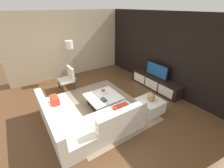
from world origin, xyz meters
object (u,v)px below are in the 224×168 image
object	(u,v)px
media_console	(155,83)
accent_chair_near	(68,77)
book_stack	(104,100)
coffee_table	(104,101)
floor_lamp	(69,47)
sectional_couch	(82,121)
ottoman	(150,106)
decorative_ball	(151,97)
fruit_bowl	(103,91)
television	(157,70)

from	to	relation	value
media_console	accent_chair_near	xyz separation A→B (m)	(-1.90, -2.82, 0.24)
accent_chair_near	book_stack	bearing A→B (deg)	11.44
coffee_table	floor_lamp	distance (m)	2.81
sectional_couch	ottoman	bearing A→B (deg)	78.14
coffee_table	decorative_ball	xyz separation A→B (m)	(1.02, 1.05, 0.32)
book_stack	media_console	bearing A→B (deg)	92.74
floor_lamp	fruit_bowl	world-z (taller)	floor_lamp
coffee_table	decorative_ball	distance (m)	1.50
sectional_couch	accent_chair_near	distance (m)	2.45
coffee_table	floor_lamp	bearing A→B (deg)	-178.23
media_console	television	xyz separation A→B (m)	(0.00, 0.00, 0.53)
media_console	book_stack	distance (m)	2.42
sectional_couch	book_stack	size ratio (longest dim) A/B	10.91
sectional_couch	accent_chair_near	xyz separation A→B (m)	(-2.39, 0.48, 0.21)
television	decorative_ball	size ratio (longest dim) A/B	4.19
television	sectional_couch	world-z (taller)	television
accent_chair_near	floor_lamp	size ratio (longest dim) A/B	0.51
sectional_couch	ottoman	distance (m)	2.10
media_console	television	distance (m)	0.53
floor_lamp	decorative_ball	size ratio (longest dim) A/B	6.88
ottoman	decorative_ball	size ratio (longest dim) A/B	2.84
coffee_table	fruit_bowl	size ratio (longest dim) A/B	3.64
accent_chair_near	fruit_bowl	bearing A→B (deg)	21.01
coffee_table	decorative_ball	bearing A→B (deg)	45.79
ottoman	coffee_table	bearing A→B (deg)	-134.21
media_console	floor_lamp	xyz separation A→B (m)	(-2.63, -2.37, 1.17)
ottoman	fruit_bowl	distance (m)	1.55
television	coffee_table	world-z (taller)	television
book_stack	ottoman	bearing A→B (deg)	55.27
ottoman	media_console	bearing A→B (deg)	126.52
floor_lamp	fruit_bowl	xyz separation A→B (m)	(2.35, 0.18, -0.99)
media_console	floor_lamp	size ratio (longest dim) A/B	1.28
media_console	fruit_bowl	distance (m)	2.22
accent_chair_near	ottoman	xyz separation A→B (m)	(2.82, 1.57, -0.29)
television	book_stack	xyz separation A→B (m)	(0.12, -2.41, -0.38)
accent_chair_near	decorative_ball	world-z (taller)	accent_chair_near
sectional_couch	accent_chair_near	world-z (taller)	accent_chair_near
media_console	television	world-z (taller)	television
media_console	ottoman	world-z (taller)	media_console
sectional_couch	coffee_table	xyz separation A→B (m)	(-0.59, 1.00, -0.08)
television	book_stack	distance (m)	2.44
floor_lamp	book_stack	size ratio (longest dim) A/B	8.01
ottoman	book_stack	distance (m)	1.43
floor_lamp	fruit_bowl	bearing A→B (deg)	4.36
media_console	television	bearing A→B (deg)	90.00
accent_chair_near	decorative_ball	size ratio (longest dim) A/B	3.53
coffee_table	ottoman	size ratio (longest dim) A/B	1.46
book_stack	accent_chair_near	bearing A→B (deg)	-168.61
ottoman	fruit_bowl	world-z (taller)	fruit_bowl
floor_lamp	coffee_table	bearing A→B (deg)	1.77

